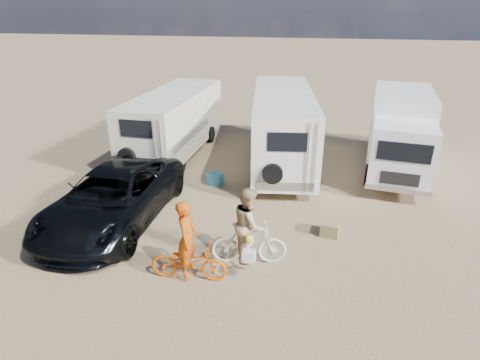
% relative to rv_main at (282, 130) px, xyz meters
% --- Properties ---
extents(ground, '(140.00, 140.00, 0.00)m').
position_rel_rv_main_xyz_m(ground, '(0.18, -6.73, -1.43)').
color(ground, '#937A57').
rests_on(ground, ground).
extents(rv_main, '(3.09, 7.28, 2.86)m').
position_rel_rv_main_xyz_m(rv_main, '(0.00, 0.00, 0.00)').
color(rv_main, white).
rests_on(rv_main, ground).
extents(rv_left, '(2.35, 6.57, 2.62)m').
position_rel_rv_main_xyz_m(rv_left, '(-4.50, 0.22, -0.12)').
color(rv_left, white).
rests_on(rv_left, ground).
extents(box_truck, '(2.87, 6.16, 2.89)m').
position_rel_rv_main_xyz_m(box_truck, '(4.37, 0.17, 0.01)').
color(box_truck, white).
rests_on(box_truck, ground).
extents(dark_suv, '(2.66, 5.69, 1.58)m').
position_rel_rv_main_xyz_m(dark_suv, '(-4.33, -5.53, -0.64)').
color(dark_suv, black).
rests_on(dark_suv, ground).
extents(bike_man, '(1.81, 0.74, 0.93)m').
position_rel_rv_main_xyz_m(bike_man, '(-1.37, -7.68, -0.96)').
color(bike_man, '#CB4D01').
rests_on(bike_man, ground).
extents(bike_woman, '(1.93, 0.84, 1.12)m').
position_rel_rv_main_xyz_m(bike_woman, '(-0.11, -6.81, -0.87)').
color(bike_woman, beige).
rests_on(bike_woman, ground).
extents(rider_man, '(0.49, 0.70, 1.84)m').
position_rel_rv_main_xyz_m(rider_man, '(-1.37, -7.68, -0.51)').
color(rider_man, '#C0480A').
rests_on(rider_man, ground).
extents(rider_woman, '(0.85, 1.02, 1.87)m').
position_rel_rv_main_xyz_m(rider_woman, '(-0.11, -6.81, -0.50)').
color(rider_woman, tan).
rests_on(rider_woman, ground).
extents(bike_parked, '(1.65, 0.75, 0.83)m').
position_rel_rv_main_xyz_m(bike_parked, '(4.23, -1.22, -1.01)').
color(bike_parked, '#262926').
rests_on(bike_parked, ground).
extents(cooler, '(0.60, 0.49, 0.42)m').
position_rel_rv_main_xyz_m(cooler, '(-2.09, -2.44, -1.22)').
color(cooler, teal).
rests_on(cooler, ground).
extents(crate, '(0.56, 0.56, 0.39)m').
position_rel_rv_main_xyz_m(crate, '(1.88, -5.08, -1.24)').
color(crate, olive).
rests_on(crate, ground).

